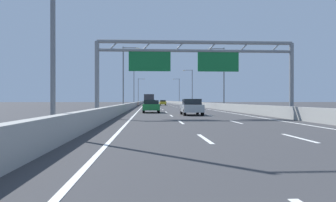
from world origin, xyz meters
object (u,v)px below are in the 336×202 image
streetlamp_right_far (191,85)px  streetlamp_left_distant (139,89)px  streetlamp_left_far (135,85)px  silver_car (191,107)px  streetlamp_right_distant (179,89)px  white_car (150,104)px  sign_gantry (193,59)px  streetlamp_left_near (59,1)px  blue_car (194,104)px  streetlamp_left_mid (125,74)px  yellow_car (163,103)px  green_car (151,106)px  streetlamp_right_mid (222,74)px  box_truck (149,99)px

streetlamp_right_far → streetlamp_left_distant: same height
streetlamp_left_far → silver_car: streetlamp_left_far is taller
streetlamp_right_distant → white_car: (-11.06, -64.58, -4.64)m
sign_gantry → streetlamp_left_near: streetlamp_left_near is taller
silver_car → blue_car: 21.38m
streetlamp_left_mid → streetlamp_right_distant: same height
streetlamp_left_mid → silver_car: bearing=-67.7°
silver_car → yellow_car: (-0.16, 59.41, -0.04)m
sign_gantry → blue_car: 26.22m
streetlamp_right_far → streetlamp_right_distant: 36.78m
yellow_car → streetlamp_right_far: bearing=-27.8°
yellow_car → streetlamp_right_distant: bearing=77.3°
streetlamp_left_distant → silver_car: size_ratio=2.29×
yellow_car → green_car: bearing=-94.0°
streetlamp_left_distant → green_car: 86.15m
streetlamp_left_mid → green_car: bearing=-72.7°
streetlamp_left_far → green_car: 49.53m
sign_gantry → yellow_car: size_ratio=3.57×
streetlamp_left_mid → green_car: (3.86, -12.38, -4.66)m
streetlamp_left_far → streetlamp_left_near: bearing=-90.0°
streetlamp_right_distant → green_car: 86.77m
streetlamp_right_mid → white_car: size_ratio=2.23×
silver_car → green_car: bearing=121.0°
streetlamp_left_far → silver_car: (7.69, -55.51, -4.61)m
streetlamp_right_far → blue_car: 34.92m
green_car → yellow_car: 53.19m
streetlamp_right_mid → yellow_car: 41.61m
streetlamp_left_distant → yellow_car: (7.53, -32.87, -4.65)m
streetlamp_left_mid → yellow_car: bearing=79.5°
sign_gantry → streetlamp_right_mid: streetlamp_right_mid is taller
sign_gantry → streetlamp_right_mid: 24.48m
silver_car → box_truck: size_ratio=0.47×
sign_gantry → white_car: sign_gantry is taller
streetlamp_right_far → green_car: bearing=-102.7°
streetlamp_left_distant → streetlamp_left_far: bearing=-90.0°
streetlamp_left_near → streetlamp_right_mid: same height
streetlamp_left_far → streetlamp_right_far: size_ratio=1.00×
streetlamp_left_near → streetlamp_right_far: (14.93, 73.56, 0.00)m
streetlamp_left_near → streetlamp_left_distant: 110.34m
streetlamp_left_mid → yellow_car: streetlamp_left_mid is taller
streetlamp_left_far → streetlamp_left_distant: 36.78m
streetlamp_left_distant → streetlamp_left_mid: bearing=-90.0°
box_truck → streetlamp_right_far: bearing=5.4°
streetlamp_left_mid → streetlamp_right_far: 39.69m
streetlamp_right_far → blue_car: bearing=-96.7°
sign_gantry → streetlamp_right_mid: (7.69, 23.23, 0.58)m
green_car → box_truck: box_truck is taller
streetlamp_right_distant → green_car: (-11.07, -85.94, -4.66)m
silver_car → green_car: (-3.82, 6.35, -0.04)m
blue_car → box_truck: size_ratio=0.48×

